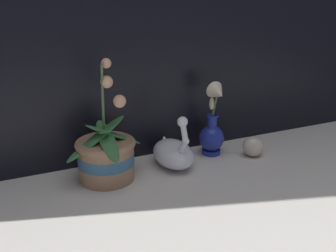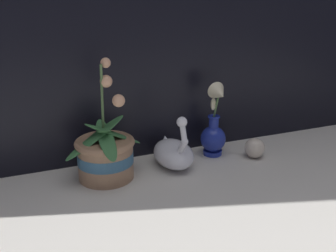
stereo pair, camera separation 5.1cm
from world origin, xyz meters
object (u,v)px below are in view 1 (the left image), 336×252
at_px(swan_figurine, 173,152).
at_px(blue_vase, 213,130).
at_px(glass_sphere, 253,146).
at_px(orchid_potted_plant, 106,154).

xyz_separation_m(swan_figurine, blue_vase, (0.17, 0.03, 0.05)).
distance_m(blue_vase, glass_sphere, 0.16).
distance_m(orchid_potted_plant, blue_vase, 0.40).
relative_size(blue_vase, glass_sphere, 3.77).
distance_m(swan_figurine, glass_sphere, 0.30).
bearing_deg(blue_vase, swan_figurine, -170.99).
height_order(swan_figurine, blue_vase, blue_vase).
xyz_separation_m(blue_vase, glass_sphere, (0.13, -0.07, -0.06)).
xyz_separation_m(orchid_potted_plant, blue_vase, (0.40, 0.03, 0.01)).
bearing_deg(blue_vase, orchid_potted_plant, -175.84).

